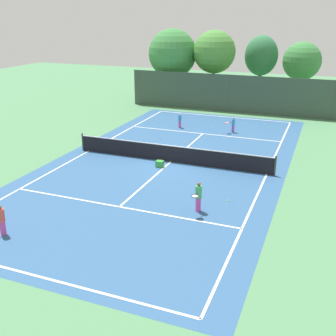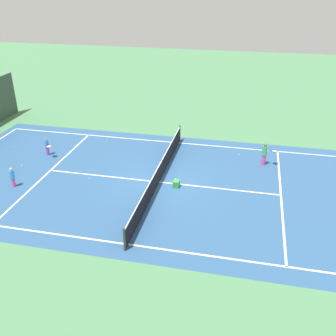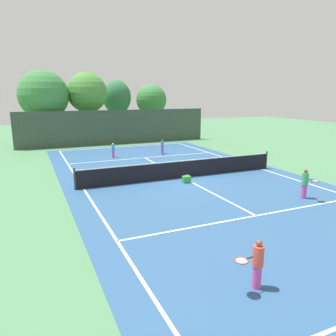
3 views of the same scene
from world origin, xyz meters
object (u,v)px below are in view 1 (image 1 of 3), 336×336
at_px(player_0, 233,125).
at_px(player_2, 198,196).
at_px(player_1, 180,120).
at_px(ball_crate, 160,164).
at_px(tennis_ball_5, 268,147).
at_px(player_3, 1,219).
at_px(tennis_ball_4, 247,124).
at_px(tennis_ball_3, 264,125).
at_px(tennis_ball_0, 185,143).
at_px(tennis_ball_1, 212,127).
at_px(tennis_ball_2, 229,201).

xyz_separation_m(player_0, player_2, (1.49, -13.05, 0.12)).
bearing_deg(player_2, player_1, 113.04).
bearing_deg(ball_crate, tennis_ball_5, 48.50).
xyz_separation_m(ball_crate, tennis_ball_5, (5.12, 5.78, -0.15)).
height_order(player_1, player_3, player_3).
bearing_deg(tennis_ball_4, tennis_ball_3, 10.14).
height_order(player_1, ball_crate, player_1).
distance_m(player_1, tennis_ball_0, 3.98).
relative_size(tennis_ball_4, tennis_ball_5, 1.00).
distance_m(player_2, tennis_ball_5, 10.42).
relative_size(player_3, ball_crate, 2.95).
bearing_deg(tennis_ball_3, tennis_ball_1, -149.26).
relative_size(player_1, ball_crate, 2.60).
distance_m(tennis_ball_0, tennis_ball_1, 4.54).
distance_m(player_0, tennis_ball_0, 4.44).
relative_size(player_1, tennis_ball_5, 16.77).
distance_m(player_3, tennis_ball_4, 21.18).
bearing_deg(tennis_ball_5, player_3, -117.87).
bearing_deg(tennis_ball_2, tennis_ball_5, 87.13).
height_order(player_1, tennis_ball_3, player_1).
height_order(tennis_ball_1, tennis_ball_2, same).
height_order(player_0, tennis_ball_1, player_0).
relative_size(player_2, tennis_ball_0, 20.53).
relative_size(player_0, player_2, 0.82).
relative_size(player_1, tennis_ball_3, 16.77).
bearing_deg(tennis_ball_4, player_1, -148.32).
distance_m(tennis_ball_1, tennis_ball_2, 13.06).
height_order(ball_crate, tennis_ball_5, ball_crate).
xyz_separation_m(tennis_ball_2, tennis_ball_3, (-0.68, 14.47, 0.00)).
bearing_deg(tennis_ball_3, tennis_ball_0, -122.25).
bearing_deg(tennis_ball_3, tennis_ball_5, -78.76).
bearing_deg(player_1, player_2, -66.96).
bearing_deg(player_2, tennis_ball_1, 103.19).
relative_size(tennis_ball_0, tennis_ball_1, 1.00).
height_order(player_1, tennis_ball_4, player_1).
xyz_separation_m(player_2, tennis_ball_4, (-0.93, 15.73, -0.67)).
height_order(player_0, player_1, player_1).
relative_size(player_3, tennis_ball_0, 19.05).
bearing_deg(tennis_ball_4, player_3, -105.16).
bearing_deg(tennis_ball_4, tennis_ball_1, -140.53).
height_order(player_3, tennis_ball_5, player_3).
bearing_deg(tennis_ball_0, tennis_ball_5, 10.34).
bearing_deg(player_2, player_3, -143.98).
bearing_deg(player_1, tennis_ball_3, 27.55).
height_order(player_2, tennis_ball_0, player_2).
bearing_deg(tennis_ball_0, ball_crate, -87.72).
distance_m(player_1, tennis_ball_5, 7.45).
relative_size(player_0, ball_crate, 2.59).
distance_m(tennis_ball_2, tennis_ball_5, 8.82).
relative_size(tennis_ball_3, tennis_ball_4, 1.00).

